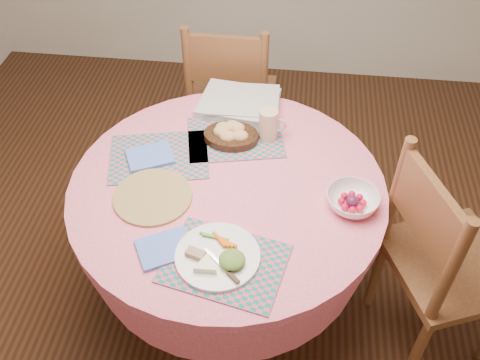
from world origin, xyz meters
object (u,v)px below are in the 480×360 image
object	(u,v)px
dinner_plate	(219,256)
latte_mug	(269,124)
dining_table	(228,217)
chair_back	(230,97)
fruit_bowl	(352,201)
wicker_trivet	(153,197)
bread_bowl	(231,133)
chair_right	(441,260)

from	to	relation	value
dinner_plate	latte_mug	distance (m)	0.67
dining_table	chair_back	distance (m)	0.90
chair_back	fruit_bowl	size ratio (longest dim) A/B	5.00
chair_back	dinner_plate	bearing A→B (deg)	96.61
dining_table	latte_mug	bearing A→B (deg)	65.68
wicker_trivet	bread_bowl	distance (m)	0.45
dining_table	chair_back	size ratio (longest dim) A/B	1.25
wicker_trivet	dinner_plate	bearing A→B (deg)	-41.30
latte_mug	dining_table	bearing A→B (deg)	-114.32
dining_table	dinner_plate	size ratio (longest dim) A/B	4.26
latte_mug	chair_right	bearing A→B (deg)	-29.05
chair_back	latte_mug	xyz separation A→B (m)	(0.25, -0.60, 0.31)
chair_right	latte_mug	xyz separation A→B (m)	(-0.72, 0.40, 0.29)
wicker_trivet	fruit_bowl	distance (m)	0.75
chair_right	latte_mug	bearing A→B (deg)	39.09
dining_table	latte_mug	distance (m)	0.42
dining_table	wicker_trivet	bearing A→B (deg)	-158.76
dining_table	chair_right	distance (m)	0.86
dining_table	chair_right	xyz separation A→B (m)	(0.85, -0.10, -0.02)
chair_right	latte_mug	world-z (taller)	chair_right
fruit_bowl	bread_bowl	bearing A→B (deg)	146.99
dinner_plate	dining_table	bearing A→B (deg)	93.65
bread_bowl	dinner_plate	bearing A→B (deg)	-85.97
chair_back	dining_table	bearing A→B (deg)	97.61
latte_mug	wicker_trivet	bearing A→B (deg)	-135.13
chair_right	fruit_bowl	size ratio (longest dim) A/B	5.17
wicker_trivet	chair_back	bearing A→B (deg)	81.03
chair_back	bread_bowl	size ratio (longest dim) A/B	4.31
chair_right	bread_bowl	distance (m)	0.98
dining_table	wicker_trivet	distance (m)	0.35
latte_mug	bread_bowl	bearing A→B (deg)	-167.83
chair_back	bread_bowl	distance (m)	0.69
dinner_plate	bread_bowl	bearing A→B (deg)	94.03
chair_right	fruit_bowl	world-z (taller)	chair_right
chair_back	fruit_bowl	distance (m)	1.15
chair_back	chair_right	bearing A→B (deg)	134.56
dinner_plate	fruit_bowl	world-z (taller)	fruit_bowl
chair_right	bread_bowl	size ratio (longest dim) A/B	4.45
latte_mug	fruit_bowl	xyz separation A→B (m)	(0.34, -0.36, -0.04)
bread_bowl	latte_mug	size ratio (longest dim) A/B	1.68
dining_table	latte_mug	size ratio (longest dim) A/B	9.05
wicker_trivet	dinner_plate	size ratio (longest dim) A/B	1.03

